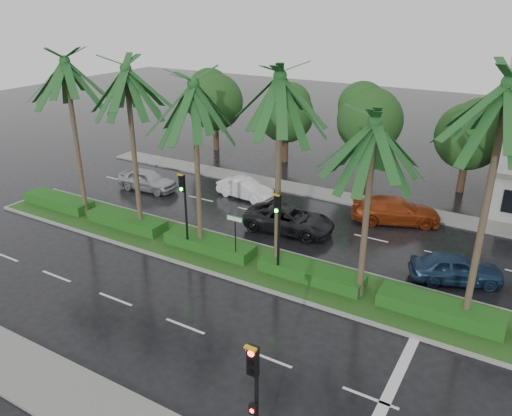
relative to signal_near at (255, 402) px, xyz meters
The scene contains 17 objects.
ground 11.42m from the signal_near, 122.58° to the left, with size 120.00×120.00×0.00m, color black.
near_sidewalk 6.53m from the signal_near, behind, with size 40.00×2.40×0.12m, color slate.
far_sidewalk 22.35m from the signal_near, 105.67° to the left, with size 40.00×2.00×0.12m, color slate.
median 12.24m from the signal_near, 120.00° to the left, with size 36.00×4.00×0.15m.
hedge 12.17m from the signal_near, 120.00° to the left, with size 35.20×1.40×0.60m.
lane_markings 9.76m from the signal_near, 108.30° to the left, with size 34.00×13.06×0.01m.
palm_row 14.05m from the signal_near, 124.86° to the left, with size 26.30×4.20×10.63m.
signal_near is the anchor object (origin of this frame).
signal_median_left 13.93m from the signal_near, 135.91° to the left, with size 0.34×0.42×4.36m.
signal_median_right 10.69m from the signal_near, 114.91° to the left, with size 0.34×0.42×4.36m.
street_sign 12.11m from the signal_near, 125.34° to the left, with size 0.95×0.09×2.60m.
bg_trees 27.69m from the signal_near, 102.42° to the left, with size 32.94×4.95×7.14m.
car_silver 24.32m from the signal_near, 139.03° to the left, with size 4.38×1.76×1.49m, color #B3B6BB.
car_white 21.53m from the signal_near, 122.43° to the left, with size 4.03×1.41×1.33m, color white.
car_darkgrey 16.36m from the signal_near, 113.56° to the left, with size 5.30×2.44×1.47m, color black.
car_red 19.47m from the signal_near, 94.44° to the left, with size 5.30×2.15×1.54m, color maroon.
car_blue 14.31m from the signal_near, 77.81° to the left, with size 4.29×1.72×1.46m, color #1A2F4E.
Camera 1 is at (11.35, -18.39, 12.64)m, focal length 35.00 mm.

